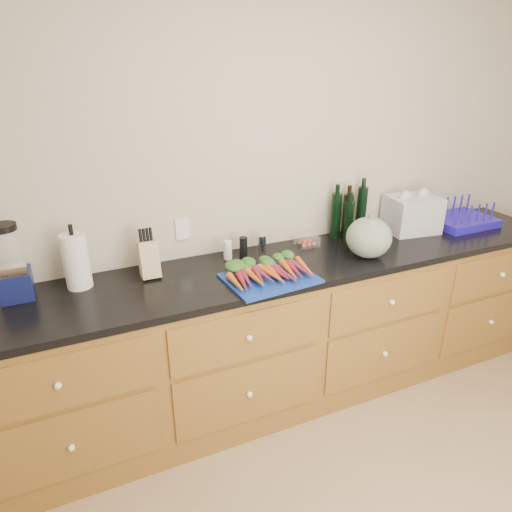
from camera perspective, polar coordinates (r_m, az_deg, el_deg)
name	(u,v)px	position (r m, az deg, el deg)	size (l,w,h in m)	color
wall_back	(275,186)	(2.81, 2.37, 8.72)	(4.10, 0.05, 2.60)	beige
cabinets	(296,331)	(2.89, 4.99, -9.38)	(3.60, 0.64, 0.90)	brown
countertop	(298,263)	(2.67, 5.30, -0.87)	(3.64, 0.62, 0.04)	black
cutting_board	(270,278)	(2.42, 1.74, -2.78)	(0.46, 0.35, 0.01)	navy
carrots	(267,271)	(2.44, 1.40, -1.83)	(0.44, 0.30, 0.06)	#CF5E18
squash	(369,237)	(2.74, 13.93, 2.27)	(0.26, 0.26, 0.24)	slate
blender_appliance	(12,267)	(2.46, -28.23, -1.18)	(0.15, 0.15, 0.38)	#0F1547
paper_towel	(76,261)	(2.46, -21.56, -0.61)	(0.13, 0.13, 0.28)	white
knife_block	(149,259)	(2.49, -13.27, -0.36)	(0.10, 0.10, 0.20)	tan
grinder_salt	(228,250)	(2.65, -3.55, 0.75)	(0.05, 0.05, 0.11)	white
grinder_pepper	(243,247)	(2.68, -1.58, 1.15)	(0.05, 0.05, 0.12)	black
canister_chrome	(262,244)	(2.72, 0.75, 1.48)	(0.05, 0.05, 0.11)	silver
tomato_box	(307,241)	(2.86, 6.40, 1.87)	(0.13, 0.11, 0.06)	white
bottles	(349,215)	(3.02, 11.49, 5.02)	(0.26, 0.13, 0.32)	black
grocery_bag	(412,214)	(3.23, 18.91, 4.99)	(0.32, 0.26, 0.24)	silver
dish_rack	(460,219)	(3.52, 24.18, 4.28)	(0.43, 0.34, 0.17)	#1F13AD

